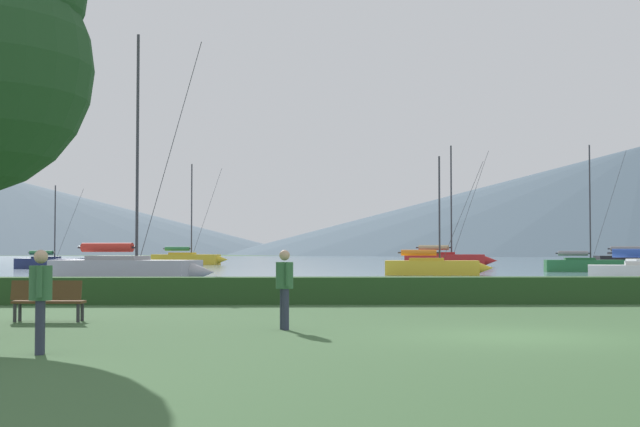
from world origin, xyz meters
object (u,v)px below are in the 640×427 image
(sailboat_slip_3, at_px, (433,266))
(sailboat_slip_6, at_px, (127,269))
(sailboat_slip_8, at_px, (446,259))
(park_bench_under_tree, at_px, (48,299))
(person_standing_walker, at_px, (285,283))
(sailboat_slip_11, at_px, (187,258))
(sailboat_slip_7, at_px, (585,264))
(sailboat_slip_5, at_px, (50,263))
(sailboat_slip_1, at_px, (639,261))
(person_seated_viewer, at_px, (41,293))

(sailboat_slip_3, xyz_separation_m, sailboat_slip_6, (-17.60, -14.63, 0.14))
(sailboat_slip_8, relative_size, park_bench_under_tree, 7.41)
(sailboat_slip_3, relative_size, person_standing_walker, 4.80)
(sailboat_slip_11, xyz_separation_m, park_bench_under_tree, (6.82, -85.93, -0.20))
(sailboat_slip_6, bearing_deg, sailboat_slip_7, 56.28)
(sailboat_slip_6, bearing_deg, person_standing_walker, -54.97)
(sailboat_slip_5, xyz_separation_m, sailboat_slip_11, (9.30, 24.30, 0.17))
(sailboat_slip_1, bearing_deg, person_seated_viewer, -112.63)
(sailboat_slip_7, distance_m, park_bench_under_tree, 56.51)
(sailboat_slip_1, distance_m, sailboat_slip_5, 53.17)
(sailboat_slip_11, bearing_deg, person_seated_viewer, -74.06)
(sailboat_slip_3, xyz_separation_m, park_bench_under_tree, (-14.87, -39.86, -0.05))
(sailboat_slip_5, bearing_deg, park_bench_under_tree, -58.97)
(sailboat_slip_6, height_order, person_standing_walker, sailboat_slip_6)
(sailboat_slip_6, relative_size, person_standing_walker, 7.60)
(sailboat_slip_11, relative_size, park_bench_under_tree, 7.06)
(sailboat_slip_6, relative_size, sailboat_slip_8, 1.02)
(sailboat_slip_3, relative_size, sailboat_slip_5, 1.06)
(sailboat_slip_3, relative_size, sailboat_slip_11, 0.68)
(sailboat_slip_1, relative_size, sailboat_slip_11, 1.06)
(sailboat_slip_6, relative_size, sailboat_slip_7, 1.28)
(sailboat_slip_3, bearing_deg, sailboat_slip_6, -132.77)
(sailboat_slip_3, height_order, sailboat_slip_11, sailboat_slip_11)
(sailboat_slip_1, height_order, sailboat_slip_5, sailboat_slip_1)
(person_seated_viewer, relative_size, person_standing_walker, 1.00)
(sailboat_slip_1, height_order, sailboat_slip_7, sailboat_slip_1)
(sailboat_slip_5, xyz_separation_m, sailboat_slip_6, (13.38, -36.39, 0.16))
(park_bench_under_tree, bearing_deg, sailboat_slip_7, 63.73)
(person_standing_walker, bearing_deg, sailboat_slip_5, 91.79)
(sailboat_slip_1, xyz_separation_m, sailboat_slip_8, (-16.16, 9.31, 0.04))
(sailboat_slip_3, distance_m, sailboat_slip_7, 16.04)
(sailboat_slip_3, relative_size, sailboat_slip_8, 0.65)
(sailboat_slip_1, relative_size, sailboat_slip_5, 1.66)
(sailboat_slip_11, bearing_deg, sailboat_slip_1, -17.76)
(sailboat_slip_3, bearing_deg, park_bench_under_tree, -102.96)
(sailboat_slip_3, xyz_separation_m, person_standing_walker, (-9.40, -42.17, 0.39))
(sailboat_slip_11, bearing_deg, person_standing_walker, -71.36)
(sailboat_slip_11, relative_size, person_standing_walker, 7.07)
(sailboat_slip_3, xyz_separation_m, sailboat_slip_11, (-21.69, 46.07, 0.15))
(sailboat_slip_6, bearing_deg, sailboat_slip_3, 58.15)
(park_bench_under_tree, xyz_separation_m, person_standing_walker, (5.48, -2.31, 0.44))
(park_bench_under_tree, bearing_deg, sailboat_slip_11, 97.95)
(sailboat_slip_5, bearing_deg, sailboat_slip_6, -53.43)
(sailboat_slip_1, bearing_deg, sailboat_slip_3, -130.31)
(park_bench_under_tree, bearing_deg, sailboat_slip_5, 108.07)
(sailboat_slip_6, bearing_deg, person_seated_viewer, -63.73)
(sailboat_slip_5, distance_m, sailboat_slip_11, 26.02)
(sailboat_slip_1, bearing_deg, sailboat_slip_5, -174.89)
(sailboat_slip_5, xyz_separation_m, person_standing_walker, (21.59, -63.94, 0.41))
(sailboat_slip_11, distance_m, person_standing_walker, 89.09)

